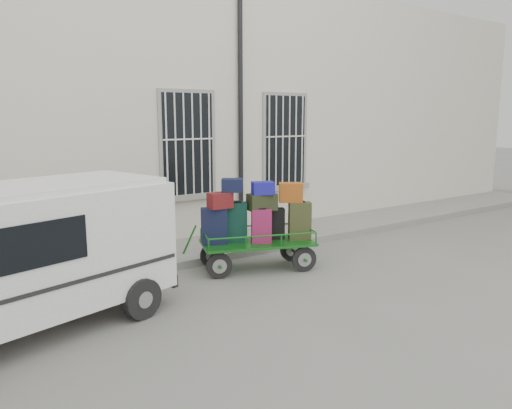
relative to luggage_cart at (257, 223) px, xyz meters
The scene contains 5 objects.
ground 1.09m from the luggage_cart, 68.29° to the right, with size 80.00×80.00×0.00m, color slate.
building 5.36m from the luggage_cart, 87.29° to the left, with size 24.00×5.15×6.00m.
sidewalk 1.83m from the luggage_cart, 81.85° to the left, with size 24.00×1.70×0.15m, color slate.
luggage_cart is the anchor object (origin of this frame).
van 4.16m from the luggage_cart, behind, with size 4.20×2.61×1.98m.
Camera 1 is at (-5.43, -6.87, 2.85)m, focal length 35.00 mm.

